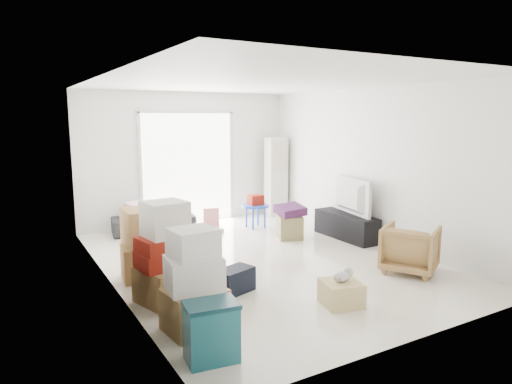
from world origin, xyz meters
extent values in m
cube|color=white|center=(0.00, 0.00, -0.12)|extent=(4.50, 6.00, 0.24)
cube|color=white|center=(0.00, 0.00, 2.82)|extent=(4.50, 6.00, 0.24)
cube|color=white|center=(0.00, 3.12, 1.35)|extent=(4.50, 0.24, 2.70)
cube|color=white|center=(0.00, -3.12, 1.35)|extent=(4.50, 0.24, 2.70)
cube|color=white|center=(-2.37, 0.00, 1.35)|extent=(0.24, 6.00, 2.70)
cube|color=white|center=(2.37, 0.00, 1.35)|extent=(0.24, 6.00, 2.70)
cube|color=white|center=(0.00, 2.98, 1.15)|extent=(2.00, 0.01, 2.30)
cube|color=silver|center=(-1.00, 2.97, 1.15)|extent=(0.06, 0.04, 2.30)
cube|color=silver|center=(1.00, 2.97, 1.15)|extent=(0.06, 0.04, 2.30)
cube|color=silver|center=(0.00, 2.97, 2.30)|extent=(2.10, 0.04, 0.06)
cube|color=beige|center=(1.95, 2.65, 0.88)|extent=(0.45, 0.30, 1.75)
cube|color=black|center=(2.00, 0.33, 0.23)|extent=(0.41, 1.36, 0.45)
imported|color=black|center=(2.00, 0.33, 0.53)|extent=(0.84, 1.23, 0.15)
imported|color=#26262B|center=(-0.92, 2.50, 0.30)|extent=(1.59, 0.68, 0.60)
cube|color=#D198A1|center=(-1.22, 2.49, 0.66)|extent=(0.47, 0.44, 0.12)
cube|color=#D198A1|center=(-0.59, 2.46, 0.67)|extent=(0.50, 0.48, 0.13)
imported|color=#A67449|center=(1.56, -1.54, 0.37)|extent=(0.94, 0.96, 0.74)
cube|color=#1B5E6A|center=(-1.90, -2.34, 0.13)|extent=(0.49, 0.38, 0.26)
cube|color=#1B5E6A|center=(-1.90, -2.34, 0.38)|extent=(0.49, 0.38, 0.26)
cube|color=#0C333D|center=(-1.90, -2.34, 0.53)|extent=(0.51, 0.39, 0.04)
cube|color=#AD8C4E|center=(-1.80, -1.70, 0.22)|extent=(0.64, 0.55, 0.44)
cube|color=white|center=(-1.80, -1.70, 0.61)|extent=(0.58, 0.49, 0.34)
cube|color=white|center=(-1.80, -1.70, 0.93)|extent=(0.48, 0.43, 0.29)
cube|color=#AD8C4E|center=(-1.80, -0.84, 0.22)|extent=(0.75, 0.75, 0.44)
cube|color=#9F2813|center=(-1.80, -0.84, 0.53)|extent=(0.71, 0.53, 0.20)
cube|color=#9F2813|center=(-1.80, -0.84, 0.72)|extent=(0.70, 0.53, 0.17)
cube|color=white|center=(-1.80, -0.84, 1.01)|extent=(0.51, 0.49, 0.41)
cube|color=#AD8C4E|center=(-1.77, 0.09, 0.23)|extent=(0.71, 0.61, 0.47)
cube|color=#AD8C4E|center=(-1.77, 0.09, 0.72)|extent=(0.57, 0.57, 0.50)
cube|color=#AD8C4E|center=(-1.12, 0.49, 0.16)|extent=(0.40, 0.40, 0.32)
cube|color=black|center=(-0.96, -0.98, 0.15)|extent=(0.55, 0.42, 0.31)
cube|color=#988A59|center=(1.10, 0.83, 0.21)|extent=(0.55, 0.55, 0.42)
cube|color=#3E1A42|center=(1.10, 0.83, 0.49)|extent=(0.50, 0.50, 0.14)
cylinder|color=blue|center=(0.97, 1.85, 0.45)|extent=(0.54, 0.54, 0.04)
cylinder|color=blue|center=(1.10, 1.99, 0.21)|extent=(0.04, 0.04, 0.43)
cylinder|color=blue|center=(0.83, 1.99, 0.21)|extent=(0.04, 0.04, 0.43)
cylinder|color=blue|center=(0.83, 1.72, 0.21)|extent=(0.04, 0.04, 0.43)
cylinder|color=blue|center=(1.10, 1.72, 0.21)|extent=(0.04, 0.04, 0.43)
cube|color=#9F2813|center=(0.97, 1.85, 0.57)|extent=(0.28, 0.22, 0.20)
cube|color=silver|center=(0.11, 1.97, 0.04)|extent=(0.38, 0.35, 0.08)
cube|color=pink|center=(0.11, 2.10, 0.26)|extent=(0.31, 0.11, 0.36)
cube|color=tan|center=(-0.07, -1.96, 0.14)|extent=(0.52, 0.52, 0.29)
ellipsoid|color=#B2ADA8|center=(-0.07, -1.96, 0.35)|extent=(0.22, 0.15, 0.12)
cube|color=#D12646|center=(-0.07, -1.96, 0.35)|extent=(0.15, 0.12, 0.03)
sphere|color=#B2ADA8|center=(0.06, -1.93, 0.38)|extent=(0.12, 0.12, 0.12)
camera|label=1|loc=(-3.47, -5.87, 2.18)|focal=32.00mm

